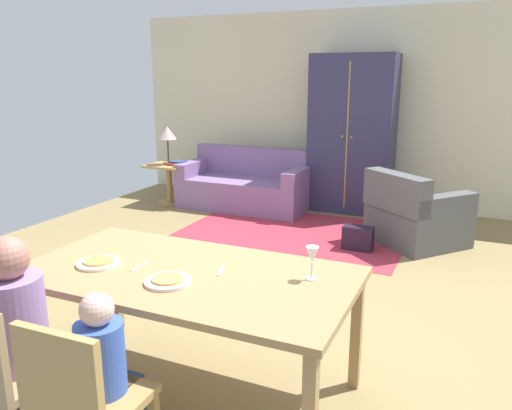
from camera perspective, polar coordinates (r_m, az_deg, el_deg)
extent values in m
cube|color=olive|center=(4.65, 1.74, -8.81)|extent=(6.82, 6.25, 0.02)
cube|color=beige|center=(7.32, 11.50, 10.50)|extent=(6.82, 0.10, 2.70)
cube|color=#9F7B4D|center=(2.89, -7.93, -7.81)|extent=(1.89, 1.00, 0.04)
cube|color=#9F7B4D|center=(3.29, -25.55, -13.53)|extent=(0.06, 0.06, 0.72)
cube|color=#9F7B4D|center=(3.85, -15.59, -8.50)|extent=(0.06, 0.06, 0.72)
cube|color=#9F7B4D|center=(3.12, 11.30, -13.93)|extent=(0.06, 0.06, 0.72)
cylinder|color=silver|center=(3.08, -17.42, -6.31)|extent=(0.25, 0.25, 0.02)
cylinder|color=#E59244|center=(3.08, -17.44, -6.04)|extent=(0.17, 0.17, 0.01)
cylinder|color=silver|center=(2.74, -9.95, -8.52)|extent=(0.25, 0.25, 0.02)
cylinder|color=#D7954A|center=(2.73, -9.97, -8.23)|extent=(0.17, 0.17, 0.01)
cylinder|color=silver|center=(2.76, 6.30, -8.30)|extent=(0.06, 0.06, 0.01)
cylinder|color=silver|center=(2.74, 6.33, -7.37)|extent=(0.01, 0.01, 0.09)
cone|color=silver|center=(2.71, 6.38, -5.61)|extent=(0.07, 0.07, 0.09)
cube|color=silver|center=(2.99, -13.10, -6.77)|extent=(0.02, 0.15, 0.01)
cube|color=silver|center=(2.88, -3.98, -7.28)|extent=(0.06, 0.17, 0.01)
cube|color=#9C825A|center=(2.82, -26.06, -16.85)|extent=(0.44, 0.44, 0.04)
cube|color=#9C825A|center=(2.93, -20.27, -20.15)|extent=(0.04, 0.04, 0.41)
cube|color=#9C825A|center=(3.15, -25.44, -18.04)|extent=(0.04, 0.04, 0.41)
cube|color=#3D354E|center=(3.00, -23.52, -19.11)|extent=(0.28, 0.35, 0.45)
cylinder|color=#9170AD|center=(2.74, -25.68, -11.84)|extent=(0.30, 0.30, 0.46)
sphere|color=#A56B5B|center=(2.62, -26.46, -5.43)|extent=(0.21, 0.21, 0.21)
cube|color=#AA874D|center=(2.49, -17.78, -20.48)|extent=(0.43, 0.43, 0.04)
cube|color=#AA874D|center=(2.25, -21.51, -17.91)|extent=(0.42, 0.05, 0.42)
cylinder|color=#3657BA|center=(2.43, -17.16, -16.21)|extent=(0.22, 0.22, 0.33)
sphere|color=beige|center=(2.32, -17.59, -11.23)|extent=(0.15, 0.15, 0.15)
cube|color=#A32D3D|center=(6.05, 4.30, -3.07)|extent=(2.60, 1.80, 0.01)
cube|color=slate|center=(7.09, -1.35, 1.33)|extent=(1.78, 0.84, 0.42)
cube|color=slate|center=(7.31, -0.22, 5.02)|extent=(1.78, 0.20, 0.40)
cube|color=slate|center=(7.40, -6.98, 4.24)|extent=(0.18, 0.84, 0.20)
cube|color=slate|center=(6.73, 4.81, 3.26)|extent=(0.18, 0.84, 0.20)
cube|color=#4F5153|center=(5.89, 17.82, -2.15)|extent=(1.19, 1.19, 0.42)
cube|color=#4F5153|center=(5.56, 15.60, 1.42)|extent=(0.78, 0.70, 0.40)
cube|color=#4F5153|center=(5.58, 20.42, 0.03)|extent=(0.68, 0.76, 0.20)
cube|color=#4F5153|center=(6.05, 15.87, 1.46)|extent=(0.68, 0.76, 0.20)
cube|color=#2F2F52|center=(6.96, 10.84, 7.85)|extent=(1.10, 0.56, 2.10)
cube|color=#B18F3E|center=(6.69, 10.26, 7.61)|extent=(0.02, 0.01, 1.89)
sphere|color=#B18F3E|center=(6.70, 9.75, 7.64)|extent=(0.04, 0.04, 0.04)
sphere|color=#B18F3E|center=(6.67, 10.75, 7.57)|extent=(0.04, 0.04, 0.04)
cube|color=#AF874A|center=(7.39, -9.85, 4.47)|extent=(0.56, 0.56, 0.03)
cylinder|color=#AF874A|center=(7.45, -9.76, 2.28)|extent=(0.08, 0.08, 0.55)
cylinder|color=#AF874A|center=(7.51, -9.67, 0.34)|extent=(0.36, 0.36, 0.03)
cylinder|color=#50373B|center=(7.39, -9.86, 4.66)|extent=(0.16, 0.16, 0.02)
cylinder|color=#50373B|center=(7.36, -9.92, 6.04)|extent=(0.02, 0.02, 0.34)
cone|color=beige|center=(7.33, -10.01, 8.05)|extent=(0.26, 0.26, 0.18)
cube|color=#A32C2B|center=(7.28, -9.09, 4.58)|extent=(0.22, 0.16, 0.03)
cube|color=navy|center=(7.31, -8.83, 4.85)|extent=(0.22, 0.16, 0.03)
cube|color=black|center=(5.52, 11.46, -3.71)|extent=(0.32, 0.16, 0.26)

